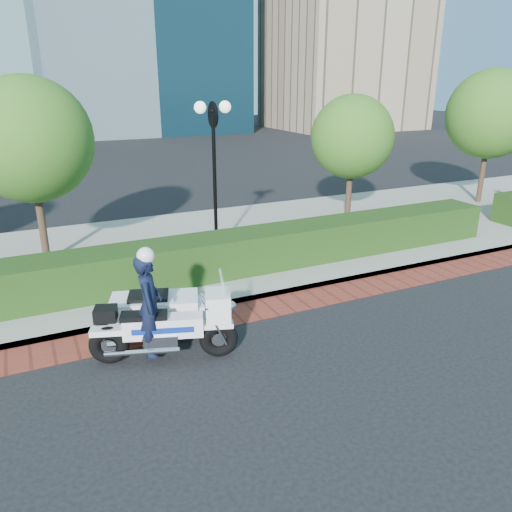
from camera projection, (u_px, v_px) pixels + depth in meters
name	position (u px, v px, depth m)	size (l,w,h in m)	color
ground	(266.00, 345.00, 9.71)	(120.00, 120.00, 0.00)	black
brick_strip	(236.00, 314.00, 10.98)	(60.00, 1.00, 0.01)	maroon
sidewalk	(176.00, 251.00, 14.79)	(60.00, 8.00, 0.15)	gray
hedge_main	(202.00, 258.00, 12.55)	(18.00, 1.20, 1.00)	black
lamppost	(214.00, 155.00, 13.55)	(1.02, 0.70, 4.21)	black
tree_b	(29.00, 140.00, 12.66)	(3.20, 3.20, 4.89)	#332319
tree_c	(352.00, 137.00, 16.86)	(2.80, 2.80, 4.30)	#332319
tree_d	(491.00, 114.00, 19.31)	(3.40, 3.40, 5.16)	#332319
police_motorcycle	(158.00, 314.00, 9.33)	(2.64, 2.33, 2.19)	black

